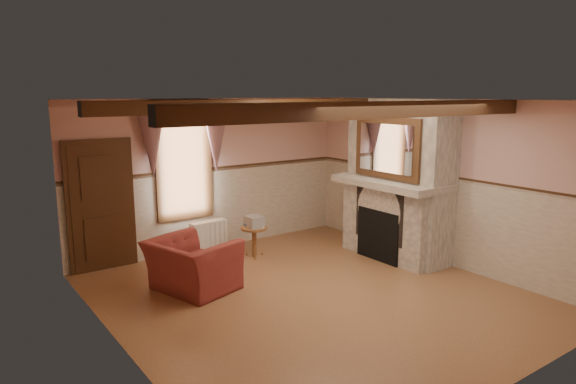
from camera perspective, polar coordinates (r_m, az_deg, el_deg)
floor at (r=7.61m, az=2.74°, el=-11.41°), size 5.50×6.00×0.01m
ceiling at (r=7.04m, az=2.95°, el=10.16°), size 5.50×6.00×0.01m
wall_back at (r=9.69m, az=-8.29°, el=1.95°), size 5.50×0.02×2.80m
wall_front at (r=5.28m, az=23.74°, el=-6.47°), size 5.50×0.02×2.80m
wall_left at (r=5.93m, az=-18.47°, el=-4.23°), size 0.02×6.00×2.80m
wall_right at (r=9.14m, az=16.45°, el=1.08°), size 0.02×6.00×2.80m
wainscot at (r=7.36m, az=2.80°, el=-6.01°), size 5.50×6.00×1.50m
chair_rail at (r=7.18m, az=2.85°, el=-0.27°), size 5.50×6.00×0.08m
firebox at (r=9.17m, az=10.27°, el=-4.69°), size 0.20×0.95×0.90m
armchair at (r=7.80m, az=-10.59°, el=-8.00°), size 1.34×1.44×0.77m
side_table at (r=9.24m, az=-3.77°, el=-5.55°), size 0.56×0.56×0.55m
book_stack at (r=9.14m, az=-3.78°, el=-3.29°), size 0.27×0.33×0.20m
radiator at (r=9.53m, az=-8.79°, el=-4.98°), size 0.71×0.23×0.60m
bowl at (r=9.15m, az=11.45°, el=1.75°), size 0.39×0.39×0.09m
mantel_clock at (r=9.63m, az=8.37°, el=2.62°), size 0.14×0.24×0.20m
oil_lamp at (r=9.57m, az=8.66°, el=2.81°), size 0.11×0.11×0.28m
candle_red at (r=8.67m, az=14.97°, el=1.32°), size 0.06×0.06×0.16m
jar_yellow at (r=8.76m, az=14.27°, el=1.31°), size 0.06×0.06×0.12m
fireplace at (r=9.27m, az=12.30°, el=1.42°), size 0.85×2.00×2.80m
mantel at (r=9.15m, az=11.53°, el=1.07°), size 1.05×2.05×0.12m
overmantel_mirror at (r=8.93m, az=10.87°, el=4.81°), size 0.06×1.44×1.04m
door at (r=8.94m, az=-20.06°, el=-1.64°), size 1.10×0.10×2.10m
window at (r=9.37m, az=-11.51°, el=3.09°), size 1.06×0.08×2.02m
window_drapes at (r=9.22m, az=-11.41°, el=6.72°), size 1.30×0.14×1.40m
ceiling_beam_front at (r=6.15m, az=10.03°, el=8.97°), size 5.50×0.18×0.20m
ceiling_beam_back at (r=8.02m, az=-2.49°, el=9.54°), size 5.50×0.18×0.20m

